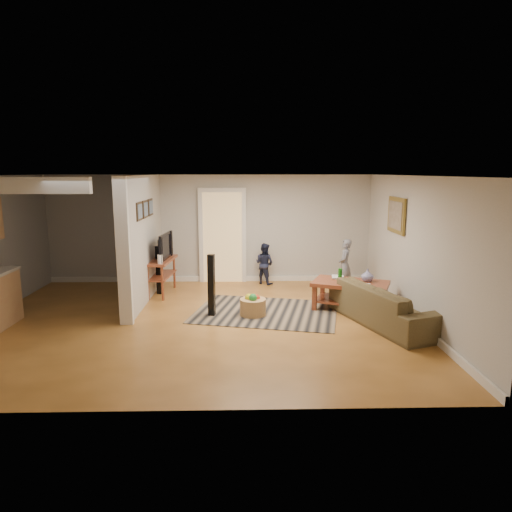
# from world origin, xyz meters

# --- Properties ---
(ground) EXTENTS (7.50, 7.50, 0.00)m
(ground) POSITION_xyz_m (0.00, 0.00, 0.00)
(ground) COLOR brown
(ground) RESTS_ON ground
(room_shell) EXTENTS (7.54, 6.02, 2.52)m
(room_shell) POSITION_xyz_m (-1.07, 0.43, 1.46)
(room_shell) COLOR beige
(room_shell) RESTS_ON ground
(area_rug) EXTENTS (2.92, 2.40, 0.01)m
(area_rug) POSITION_xyz_m (1.21, 0.52, 0.01)
(area_rug) COLOR black
(area_rug) RESTS_ON ground
(sofa) EXTENTS (1.61, 2.45, 0.67)m
(sofa) POSITION_xyz_m (3.21, -0.17, 0.00)
(sofa) COLOR #4E4427
(sofa) RESTS_ON ground
(coffee_table) EXTENTS (1.57, 1.27, 0.81)m
(coffee_table) POSITION_xyz_m (2.82, 0.66, 0.42)
(coffee_table) COLOR maroon
(coffee_table) RESTS_ON ground
(tv_console) EXTENTS (0.54, 1.22, 1.03)m
(tv_console) POSITION_xyz_m (-0.94, 1.87, 0.68)
(tv_console) COLOR maroon
(tv_console) RESTS_ON ground
(speaker_left) EXTENTS (0.13, 0.13, 1.13)m
(speaker_left) POSITION_xyz_m (0.22, 0.33, 0.56)
(speaker_left) COLOR black
(speaker_left) RESTS_ON ground
(speaker_right) EXTENTS (0.13, 0.13, 1.03)m
(speaker_right) POSITION_xyz_m (-1.00, 1.88, 0.52)
(speaker_right) COLOR black
(speaker_right) RESTS_ON ground
(toy_basket) EXTENTS (0.47, 0.47, 0.42)m
(toy_basket) POSITION_xyz_m (0.96, 0.33, 0.17)
(toy_basket) COLOR #A58347
(toy_basket) RESTS_ON ground
(child) EXTENTS (0.36, 0.47, 1.13)m
(child) POSITION_xyz_m (3.00, 2.08, 0.00)
(child) COLOR gray
(child) RESTS_ON ground
(toddler) EXTENTS (0.59, 0.56, 0.95)m
(toddler) POSITION_xyz_m (1.27, 2.70, 0.00)
(toddler) COLOR #1C203A
(toddler) RESTS_ON ground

